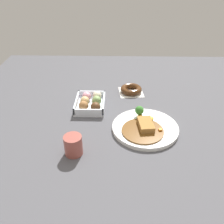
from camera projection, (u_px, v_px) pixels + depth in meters
ground_plane at (117, 116)px, 1.17m from camera, size 1.60×1.60×0.00m
curry_plate at (145, 127)px, 1.07m from camera, size 0.29×0.29×0.07m
donut_box at (91, 103)px, 1.23m from camera, size 0.19×0.14×0.06m
chocolate_ring_donut at (131, 90)px, 1.36m from camera, size 0.14×0.14×0.03m
coffee_mug at (74, 145)px, 0.93m from camera, size 0.07×0.07×0.08m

